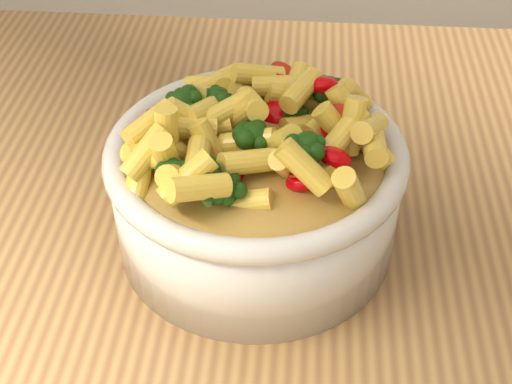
{
  "coord_description": "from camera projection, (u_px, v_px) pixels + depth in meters",
  "views": [
    {
      "loc": [
        0.08,
        -0.41,
        1.31
      ],
      "look_at": [
        0.05,
        0.01,
        0.95
      ],
      "focal_mm": 50.0,
      "sensor_mm": 36.0,
      "label": 1
    }
  ],
  "objects": [
    {
      "name": "serving_bowl",
      "position": [
        256.0,
        191.0,
        0.56
      ],
      "size": [
        0.23,
        0.23,
        0.1
      ],
      "color": "silver",
      "rests_on": "table"
    },
    {
      "name": "table",
      "position": [
        206.0,
        323.0,
        0.65
      ],
      "size": [
        1.2,
        0.8,
        0.9
      ],
      "color": "#B1834B",
      "rests_on": "ground"
    },
    {
      "name": "pasta_salad",
      "position": [
        256.0,
        127.0,
        0.52
      ],
      "size": [
        0.18,
        0.18,
        0.04
      ],
      "color": "#FFDD50",
      "rests_on": "serving_bowl"
    }
  ]
}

